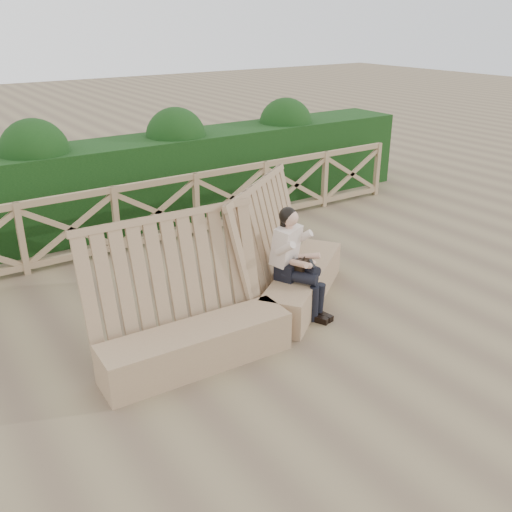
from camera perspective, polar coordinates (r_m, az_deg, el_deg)
ground at (r=6.93m, az=3.00°, el=-7.64°), size 60.00×60.00×0.00m
bench at (r=6.86m, az=-0.59°, el=-4.16°), size 3.98×1.88×1.59m
woman at (r=7.10m, az=3.86°, el=-0.15°), size 0.55×0.87×1.38m
guardrail at (r=9.47m, az=-9.81°, el=4.35°), size 10.10×0.09×1.10m
hedge at (r=10.48m, az=-12.70°, el=7.06°), size 12.00×1.20×1.50m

